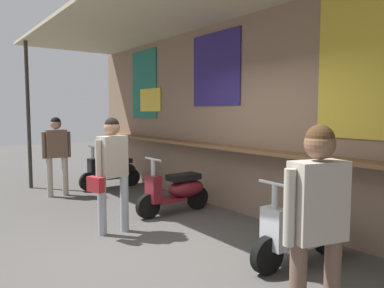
# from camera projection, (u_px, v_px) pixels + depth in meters

# --- Properties ---
(ground_plane) EXTENTS (32.92, 32.92, 0.00)m
(ground_plane) POSITION_uv_depth(u_px,v_px,m) (165.00, 250.00, 4.54)
(ground_plane) COLOR #474442
(market_stall_facade) EXTENTS (11.76, 2.67, 3.38)m
(market_stall_facade) POSITION_uv_depth(u_px,v_px,m) (268.00, 98.00, 5.46)
(market_stall_facade) COLOR #7F6651
(market_stall_facade) RESTS_ON ground_plane
(scooter_black) EXTENTS (0.46, 1.40, 0.97)m
(scooter_black) POSITION_uv_depth(u_px,v_px,m) (114.00, 171.00, 8.20)
(scooter_black) COLOR black
(scooter_black) RESTS_ON ground_plane
(scooter_maroon) EXTENTS (0.46, 1.40, 0.97)m
(scooter_maroon) POSITION_uv_depth(u_px,v_px,m) (178.00, 190.00, 6.18)
(scooter_maroon) COLOR maroon
(scooter_maroon) RESTS_ON ground_plane
(scooter_silver) EXTENTS (0.47, 1.40, 0.97)m
(scooter_silver) POSITION_uv_depth(u_px,v_px,m) (304.00, 228.00, 4.15)
(scooter_silver) COLOR #B2B5BA
(scooter_silver) RESTS_ON ground_plane
(shopper_with_handbag) EXTENTS (0.40, 0.65, 1.63)m
(shopper_with_handbag) POSITION_uv_depth(u_px,v_px,m) (112.00, 164.00, 5.07)
(shopper_with_handbag) COLOR #999EA8
(shopper_with_handbag) RESTS_ON ground_plane
(shopper_browsing) EXTENTS (0.24, 0.55, 1.60)m
(shopper_browsing) POSITION_uv_depth(u_px,v_px,m) (57.00, 148.00, 7.36)
(shopper_browsing) COLOR #ADA393
(shopper_browsing) RESTS_ON ground_plane
(shopper_passing) EXTENTS (0.30, 0.54, 1.62)m
(shopper_passing) POSITION_uv_depth(u_px,v_px,m) (318.00, 214.00, 2.58)
(shopper_passing) COLOR brown
(shopper_passing) RESTS_ON ground_plane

